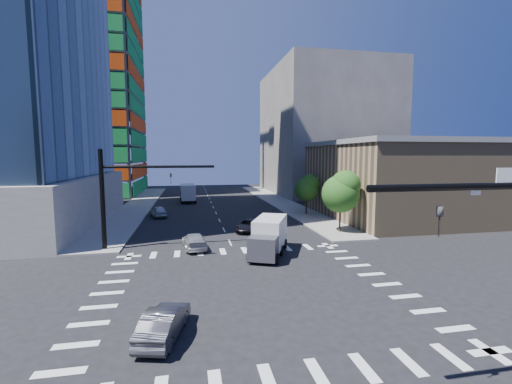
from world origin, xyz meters
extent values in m
plane|color=black|center=(0.00, 0.00, 0.00)|extent=(160.00, 160.00, 0.00)
cube|color=silver|center=(0.00, 0.00, 0.01)|extent=(20.00, 20.00, 0.01)
cube|color=gray|center=(12.50, 40.00, 0.07)|extent=(5.00, 60.00, 0.15)
cube|color=gray|center=(-12.50, 40.00, 0.07)|extent=(5.00, 60.00, 0.15)
cube|color=green|center=(-14.90, 62.00, 24.50)|extent=(0.12, 24.00, 49.00)
cube|color=#DA400C|center=(-27.50, 49.40, 24.50)|extent=(24.00, 0.12, 49.00)
cube|color=#8C7451|center=(25.00, 22.00, 5.00)|extent=(20.00, 22.00, 10.00)
cube|color=slate|center=(25.00, 22.00, 10.30)|extent=(20.50, 22.50, 0.60)
cube|color=#635D59|center=(27.00, 55.00, 14.00)|extent=(24.00, 30.00, 28.00)
cylinder|color=black|center=(6.50, -11.50, 7.55)|extent=(10.00, 0.24, 0.24)
imported|color=black|center=(4.00, -11.50, 6.45)|extent=(0.16, 0.20, 1.00)
cube|color=white|center=(6.50, -11.50, 7.90)|extent=(0.90, 0.04, 0.50)
cylinder|color=black|center=(-11.50, 11.50, 4.65)|extent=(0.40, 0.40, 9.00)
cylinder|color=black|center=(-6.50, 11.50, 7.55)|extent=(10.00, 0.24, 0.24)
imported|color=black|center=(-5.50, 11.50, 6.45)|extent=(0.16, 0.20, 1.00)
cylinder|color=#382316|center=(12.50, 14.00, 1.29)|extent=(0.20, 0.20, 2.27)
sphere|color=#214B14|center=(12.50, 14.00, 4.38)|extent=(4.16, 4.16, 4.16)
sphere|color=#316C24|center=(12.90, 13.70, 5.35)|extent=(3.25, 3.25, 3.25)
cylinder|color=#382316|center=(12.80, 26.00, 1.11)|extent=(0.20, 0.20, 1.92)
sphere|color=#214B14|center=(12.80, 26.00, 3.72)|extent=(3.52, 3.52, 3.52)
sphere|color=#316C24|center=(13.20, 25.70, 4.55)|extent=(2.75, 2.75, 2.75)
imported|color=black|center=(2.65, 16.73, 0.66)|extent=(3.82, 5.22, 1.32)
imported|color=#B2B2B2|center=(-3.49, 10.54, 0.70)|extent=(2.44, 5.01, 1.40)
imported|color=#A9ABB1|center=(-8.21, 28.23, 0.77)|extent=(3.02, 4.83, 1.53)
imported|color=#48474C|center=(-5.12, -5.00, 0.71)|extent=(2.51, 4.57, 1.43)
cube|color=silver|center=(2.72, 7.09, 1.85)|extent=(4.09, 5.39, 2.53)
cube|color=#414048|center=(2.72, 7.09, 1.22)|extent=(2.75, 2.50, 1.85)
cube|color=silver|center=(-4.18, 43.53, 1.97)|extent=(2.75, 5.31, 2.70)
cube|color=#414048|center=(-4.18, 43.53, 1.30)|extent=(2.48, 1.99, 1.97)
camera|label=1|loc=(-3.79, -20.94, 8.54)|focal=24.00mm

